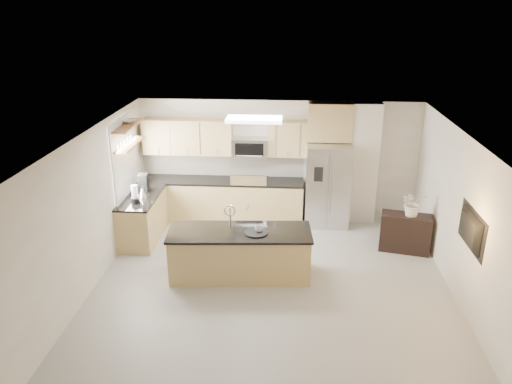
# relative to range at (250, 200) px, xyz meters

# --- Properties ---
(floor) EXTENTS (6.50, 6.50, 0.00)m
(floor) POSITION_rel_range_xyz_m (0.60, -2.92, -0.47)
(floor) COLOR gray
(floor) RESTS_ON ground
(ceiling) EXTENTS (6.00, 6.50, 0.02)m
(ceiling) POSITION_rel_range_xyz_m (0.60, -2.92, 2.13)
(ceiling) COLOR silver
(ceiling) RESTS_ON wall_back
(wall_back) EXTENTS (6.00, 0.02, 2.60)m
(wall_back) POSITION_rel_range_xyz_m (0.60, 0.33, 0.83)
(wall_back) COLOR silver
(wall_back) RESTS_ON floor
(wall_front) EXTENTS (6.00, 0.02, 2.60)m
(wall_front) POSITION_rel_range_xyz_m (0.60, -6.17, 0.83)
(wall_front) COLOR silver
(wall_front) RESTS_ON floor
(wall_left) EXTENTS (0.02, 6.50, 2.60)m
(wall_left) POSITION_rel_range_xyz_m (-2.40, -2.92, 0.83)
(wall_left) COLOR silver
(wall_left) RESTS_ON floor
(wall_right) EXTENTS (0.02, 6.50, 2.60)m
(wall_right) POSITION_rel_range_xyz_m (3.60, -2.92, 0.83)
(wall_right) COLOR silver
(wall_right) RESTS_ON floor
(back_counter) EXTENTS (3.55, 0.66, 1.44)m
(back_counter) POSITION_rel_range_xyz_m (-0.63, 0.01, -0.00)
(back_counter) COLOR tan
(back_counter) RESTS_ON floor
(left_counter) EXTENTS (0.66, 1.50, 0.92)m
(left_counter) POSITION_rel_range_xyz_m (-2.07, -1.07, -0.01)
(left_counter) COLOR tan
(left_counter) RESTS_ON floor
(range) EXTENTS (0.76, 0.64, 1.14)m
(range) POSITION_rel_range_xyz_m (0.00, 0.00, 0.00)
(range) COLOR black
(range) RESTS_ON floor
(upper_cabinets) EXTENTS (3.50, 0.33, 0.75)m
(upper_cabinets) POSITION_rel_range_xyz_m (-0.70, 0.16, 1.35)
(upper_cabinets) COLOR tan
(upper_cabinets) RESTS_ON wall_back
(microwave) EXTENTS (0.76, 0.40, 0.40)m
(microwave) POSITION_rel_range_xyz_m (0.00, 0.12, 1.16)
(microwave) COLOR #B4B4B7
(microwave) RESTS_ON upper_cabinets
(refrigerator) EXTENTS (0.92, 0.78, 1.78)m
(refrigerator) POSITION_rel_range_xyz_m (1.66, -0.05, 0.42)
(refrigerator) COLOR #B4B4B7
(refrigerator) RESTS_ON floor
(partition_column) EXTENTS (0.60, 0.30, 2.60)m
(partition_column) POSITION_rel_range_xyz_m (2.42, 0.18, 0.83)
(partition_column) COLOR beige
(partition_column) RESTS_ON floor
(window) EXTENTS (0.04, 1.15, 1.65)m
(window) POSITION_rel_range_xyz_m (-2.38, -1.07, 1.18)
(window) COLOR white
(window) RESTS_ON wall_left
(shelf_lower) EXTENTS (0.30, 1.20, 0.04)m
(shelf_lower) POSITION_rel_range_xyz_m (-2.25, -0.97, 1.48)
(shelf_lower) COLOR brown
(shelf_lower) RESTS_ON wall_left
(shelf_upper) EXTENTS (0.30, 1.20, 0.04)m
(shelf_upper) POSITION_rel_range_xyz_m (-2.25, -0.97, 1.85)
(shelf_upper) COLOR brown
(shelf_upper) RESTS_ON wall_left
(ceiling_fixture) EXTENTS (1.00, 0.50, 0.06)m
(ceiling_fixture) POSITION_rel_range_xyz_m (0.20, -1.32, 2.09)
(ceiling_fixture) COLOR white
(ceiling_fixture) RESTS_ON ceiling
(island) EXTENTS (2.51, 1.06, 1.28)m
(island) POSITION_rel_range_xyz_m (0.03, -2.38, -0.04)
(island) COLOR tan
(island) RESTS_ON floor
(credenza) EXTENTS (1.00, 0.58, 0.75)m
(credenza) POSITION_rel_range_xyz_m (3.10, -1.23, -0.10)
(credenza) COLOR black
(credenza) RESTS_ON floor
(cup) EXTENTS (0.14, 0.14, 0.10)m
(cup) POSITION_rel_range_xyz_m (0.36, -2.39, 0.43)
(cup) COLOR silver
(cup) RESTS_ON island
(platter) EXTENTS (0.51, 0.51, 0.02)m
(platter) POSITION_rel_range_xyz_m (0.32, -2.44, 0.39)
(platter) COLOR black
(platter) RESTS_ON island
(blender) EXTENTS (0.16, 0.16, 0.36)m
(blender) POSITION_rel_range_xyz_m (-2.07, -1.42, 0.61)
(blender) COLOR black
(blender) RESTS_ON left_counter
(kettle) EXTENTS (0.18, 0.18, 0.22)m
(kettle) POSITION_rel_range_xyz_m (-2.02, -1.11, 0.55)
(kettle) COLOR #B4B4B7
(kettle) RESTS_ON left_counter
(coffee_maker) EXTENTS (0.20, 0.24, 0.36)m
(coffee_maker) POSITION_rel_range_xyz_m (-2.09, -0.77, 0.62)
(coffee_maker) COLOR black
(coffee_maker) RESTS_ON left_counter
(bowl) EXTENTS (0.40, 0.40, 0.08)m
(bowl) POSITION_rel_range_xyz_m (-2.25, -0.84, 1.90)
(bowl) COLOR #B4B4B7
(bowl) RESTS_ON shelf_upper
(flower_vase) EXTENTS (0.80, 0.73, 0.75)m
(flower_vase) POSITION_rel_range_xyz_m (3.18, -1.25, 0.65)
(flower_vase) COLOR silver
(flower_vase) RESTS_ON credenza
(television) EXTENTS (0.14, 1.08, 0.62)m
(television) POSITION_rel_range_xyz_m (3.51, -3.12, 0.88)
(television) COLOR black
(television) RESTS_ON wall_right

